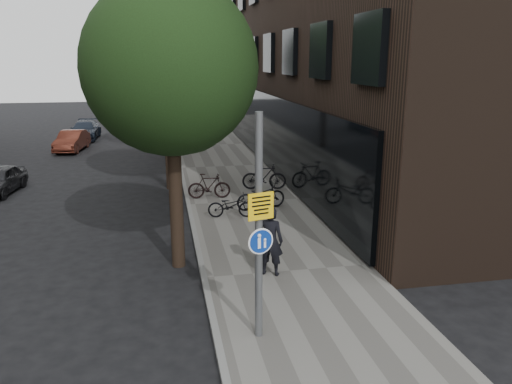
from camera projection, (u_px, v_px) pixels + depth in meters
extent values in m
plane|color=black|center=(320.00, 345.00, 9.94)|extent=(120.00, 120.00, 0.00)
cube|color=slate|center=(247.00, 203.00, 19.45)|extent=(4.50, 60.00, 0.12)
cube|color=slate|center=(189.00, 206.00, 19.04)|extent=(0.15, 60.00, 0.13)
cylinder|color=black|center=(176.00, 210.00, 13.32)|extent=(0.36, 0.36, 3.20)
sphere|color=black|center=(170.00, 68.00, 12.35)|extent=(4.40, 4.40, 4.40)
sphere|color=black|center=(186.00, 105.00, 13.45)|extent=(2.64, 2.64, 2.64)
cylinder|color=black|center=(169.00, 153.00, 21.38)|extent=(0.36, 0.36, 3.20)
sphere|color=black|center=(165.00, 64.00, 20.41)|extent=(5.00, 5.00, 5.00)
sphere|color=black|center=(175.00, 87.00, 21.50)|extent=(3.00, 3.00, 3.00)
cylinder|color=black|center=(166.00, 125.00, 29.91)|extent=(0.36, 0.36, 3.20)
sphere|color=black|center=(163.00, 62.00, 28.95)|extent=(5.00, 5.00, 5.00)
sphere|color=black|center=(170.00, 79.00, 30.04)|extent=(3.00, 3.00, 3.00)
cylinder|color=#595B5E|center=(259.00, 230.00, 9.49)|extent=(0.15, 0.15, 4.49)
cube|color=gold|center=(259.00, 205.00, 9.36)|extent=(0.51, 0.16, 0.52)
cylinder|color=navy|center=(259.00, 240.00, 9.54)|extent=(0.45, 0.13, 0.46)
cylinder|color=white|center=(259.00, 240.00, 9.54)|extent=(0.51, 0.15, 0.52)
imported|color=black|center=(270.00, 241.00, 12.67)|extent=(0.79, 0.67, 1.83)
imported|color=black|center=(261.00, 196.00, 18.36)|extent=(2.01, 1.08, 1.00)
imported|color=black|center=(264.00, 176.00, 21.08)|extent=(1.92, 0.82, 1.12)
imported|color=black|center=(231.00, 205.00, 17.41)|extent=(1.68, 0.79, 0.85)
imported|color=black|center=(209.00, 186.00, 19.73)|extent=(1.71, 0.61, 1.01)
imported|color=maroon|center=(72.00, 141.00, 30.48)|extent=(1.79, 3.90, 1.24)
imported|color=#1B2331|center=(85.00, 130.00, 34.82)|extent=(1.88, 4.39, 1.26)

